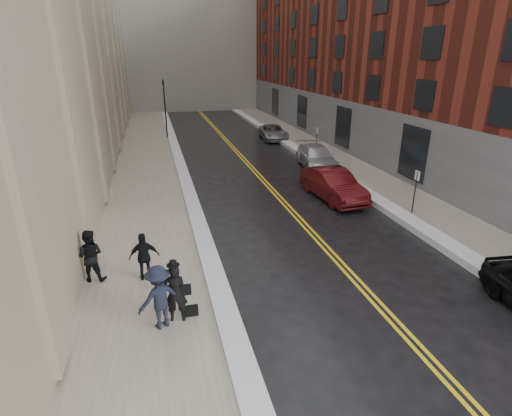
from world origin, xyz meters
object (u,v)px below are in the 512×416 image
car_maroon (333,184)px  pedestrian_main (175,293)px  pedestrian_b (159,297)px  car_silver_near (317,157)px  car_silver_far (273,132)px  pedestrian_a (90,256)px  pedestrian_c (144,257)px

car_maroon → pedestrian_main: pedestrian_main is taller
car_maroon → pedestrian_b: bearing=-141.2°
car_silver_near → car_silver_far: (-0.08, 10.00, -0.09)m
car_silver_far → pedestrian_a: bearing=-115.0°
car_silver_far → pedestrian_b: size_ratio=2.46×
car_silver_far → pedestrian_c: (-11.18, -22.33, 0.35)m
pedestrian_a → pedestrian_c: 1.78m
pedestrian_main → pedestrian_a: (-2.59, 2.92, 0.02)m
pedestrian_main → car_silver_far: bearing=-105.5°
pedestrian_main → pedestrian_b: (-0.44, -0.17, 0.05)m
car_silver_near → pedestrian_main: 18.15m
pedestrian_main → pedestrian_a: 3.91m
pedestrian_a → pedestrian_c: (1.74, -0.39, -0.07)m
car_silver_near → pedestrian_b: (-10.85, -15.04, 0.35)m
pedestrian_main → pedestrian_a: bearing=-41.3°
car_silver_near → pedestrian_main: size_ratio=2.85×
car_maroon → car_silver_far: bearing=79.4°
car_silver_near → pedestrian_b: pedestrian_b is taller
pedestrian_a → pedestrian_b: pedestrian_b is taller
car_silver_far → pedestrian_c: pedestrian_c is taller
car_maroon → pedestrian_a: 12.81m
pedestrian_a → car_silver_far: bearing=-108.9°
car_silver_near → pedestrian_c: 16.70m
car_maroon → pedestrian_a: bearing=-158.1°
pedestrian_main → pedestrian_b: pedestrian_b is taller
pedestrian_main → pedestrian_c: size_ratio=1.06×
pedestrian_main → pedestrian_c: 2.68m
car_silver_far → pedestrian_a: 25.47m
pedestrian_b → pedestrian_c: 2.74m
car_maroon → car_silver_far: 16.18m
car_silver_far → pedestrian_b: (-10.77, -25.04, 0.45)m
pedestrian_main → pedestrian_a: pedestrian_a is taller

